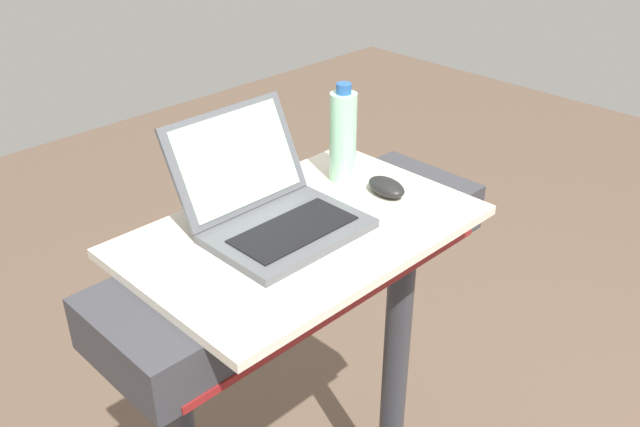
# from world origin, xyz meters

# --- Properties ---
(desk_board) EXTENTS (0.70, 0.45, 0.02)m
(desk_board) POSITION_xyz_m (0.00, 0.70, 1.08)
(desk_board) COLOR beige
(desk_board) RESTS_ON treadmill_base
(laptop) EXTENTS (0.30, 0.31, 0.21)m
(laptop) POSITION_xyz_m (-0.04, 0.75, 1.14)
(laptop) COLOR #515459
(laptop) RESTS_ON desk_board
(computer_mouse) EXTENTS (0.08, 0.11, 0.03)m
(computer_mouse) POSITION_xyz_m (0.23, 0.67, 1.11)
(computer_mouse) COLOR black
(computer_mouse) RESTS_ON desk_board
(water_bottle) EXTENTS (0.06, 0.06, 0.23)m
(water_bottle) POSITION_xyz_m (0.21, 0.79, 1.20)
(water_bottle) COLOR #9EDBB2
(water_bottle) RESTS_ON desk_board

